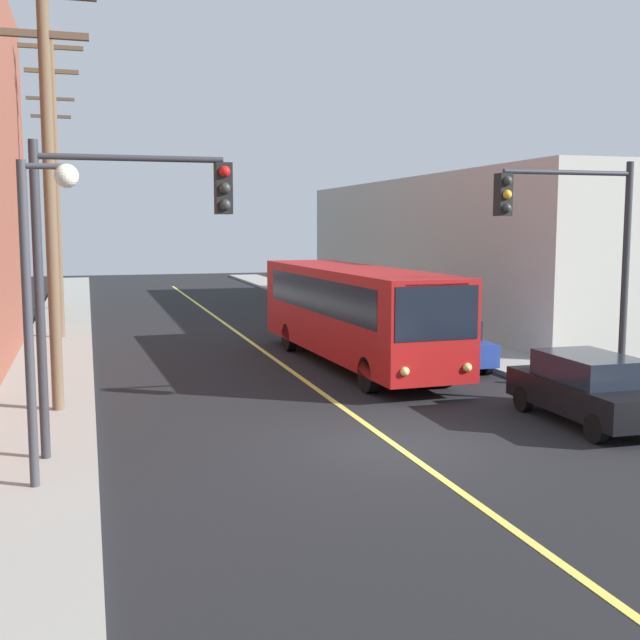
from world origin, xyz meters
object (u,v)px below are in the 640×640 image
utility_pole_mid (55,173)px  traffic_signal_right_corner (574,237)px  parked_car_black (588,388)px  utility_pole_far (54,189)px  utility_pole_near (49,173)px  city_bus (353,310)px  fire_hydrant (560,365)px  traffic_signal_left_corner (122,240)px  street_lamp_left (40,276)px  parked_car_blue (442,342)px

utility_pole_mid → traffic_signal_right_corner: (12.56, -15.95, -2.27)m
parked_car_black → utility_pole_far: 32.01m
parked_car_black → utility_pole_near: 13.51m
utility_pole_near → utility_pole_far: size_ratio=0.89×
city_bus → fire_hydrant: city_bus is taller
parked_car_black → utility_pole_far: (-12.60, 28.88, 5.60)m
utility_pole_mid → fire_hydrant: size_ratio=14.03×
traffic_signal_left_corner → street_lamp_left: 2.28m
utility_pole_far → traffic_signal_left_corner: utility_pole_far is taller
parked_car_black → utility_pole_far: bearing=113.6°
parked_car_blue → utility_pole_far: (-12.45, 21.25, 5.60)m
fire_hydrant → utility_pole_mid: bearing=136.3°
traffic_signal_right_corner → street_lamp_left: size_ratio=1.09×
utility_pole_mid → utility_pole_far: utility_pole_mid is taller
city_bus → parked_car_blue: bearing=-25.5°
parked_car_blue → utility_pole_near: utility_pole_near is taller
traffic_signal_left_corner → fire_hydrant: traffic_signal_left_corner is taller
utility_pole_near → parked_car_blue: bearing=16.1°
traffic_signal_left_corner → fire_hydrant: 13.41m
utility_pole_near → utility_pole_far: (-0.78, 24.62, 0.65)m
fire_hydrant → city_bus: bearing=133.9°
traffic_signal_right_corner → fire_hydrant: traffic_signal_right_corner is taller
utility_pole_near → traffic_signal_right_corner: 12.67m
parked_car_blue → street_lamp_left: (-11.64, -9.22, 2.90)m
traffic_signal_left_corner → traffic_signal_right_corner: (10.82, 1.36, 0.00)m
utility_pole_far → fire_hydrant: bearing=-59.7°
utility_pole_near → utility_pole_mid: utility_pole_mid is taller
utility_pole_near → traffic_signal_left_corner: bearing=-70.9°
utility_pole_near → fire_hydrant: (13.71, -0.22, -5.21)m
city_bus → utility_pole_near: (-9.06, -4.61, 3.97)m
parked_car_blue → traffic_signal_right_corner: (0.60, -6.17, 3.46)m
utility_pole_near → street_lamp_left: bearing=-89.7°
parked_car_black → traffic_signal_left_corner: bearing=179.4°
utility_pole_near → utility_pole_mid: size_ratio=0.87×
parked_car_blue → traffic_signal_left_corner: size_ratio=0.74×
parked_car_black → utility_pole_mid: utility_pole_mid is taller
parked_car_blue → utility_pole_far: size_ratio=0.38×
utility_pole_near → traffic_signal_right_corner: bearing=-12.9°
city_bus → utility_pole_mid: bearing=137.6°
parked_car_blue → utility_pole_far: 25.26m
city_bus → traffic_signal_left_corner: size_ratio=2.04×
city_bus → utility_pole_mid: (-9.35, 8.53, 4.76)m
street_lamp_left → fire_hydrant: size_ratio=6.55×
parked_car_blue → utility_pole_far: bearing=120.4°
city_bus → parked_car_blue: city_bus is taller
traffic_signal_right_corner → fire_hydrant: bearing=61.0°
utility_pole_mid → fire_hydrant: 20.25m
fire_hydrant → parked_car_black: bearing=-114.9°
street_lamp_left → utility_pole_mid: bearing=91.0°
parked_car_black → city_bus: bearing=107.3°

